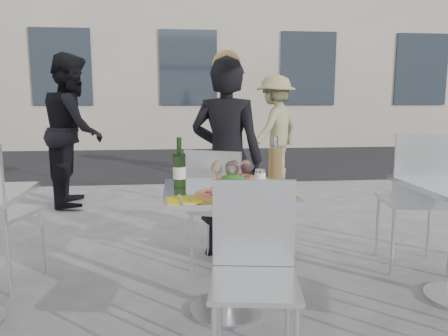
{
  "coord_description": "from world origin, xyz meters",
  "views": [
    {
      "loc": [
        -0.27,
        -2.44,
        1.27
      ],
      "look_at": [
        0.0,
        0.15,
        0.85
      ],
      "focal_mm": 35.0,
      "sensor_mm": 36.0,
      "label": 1
    }
  ],
  "objects": [
    {
      "name": "napkin_right",
      "position": [
        0.27,
        -0.16,
        0.75
      ],
      "size": [
        0.24,
        0.24,
        0.01
      ],
      "rotation": [
        0.0,
        0.0,
        -0.49
      ],
      "color": "yellow",
      "rests_on": "main_table"
    },
    {
      "name": "chair_near",
      "position": [
        0.07,
        -0.52,
        0.52
      ],
      "size": [
        0.46,
        0.47,
        0.88
      ],
      "rotation": [
        0.0,
        0.0,
        -0.15
      ],
      "color": "silver",
      "rests_on": "ground"
    },
    {
      "name": "main_table",
      "position": [
        0.0,
        0.0,
        0.54
      ],
      "size": [
        0.72,
        0.72,
        0.75
      ],
      "color": "#B7BABF",
      "rests_on": "ground"
    },
    {
      "name": "salad_plate",
      "position": [
        0.04,
        0.01,
        0.79
      ],
      "size": [
        0.22,
        0.22,
        0.09
      ],
      "color": "white",
      "rests_on": "main_table"
    },
    {
      "name": "chair_far",
      "position": [
        0.0,
        0.63,
        0.54
      ],
      "size": [
        0.55,
        0.56,
        0.91
      ],
      "rotation": [
        0.0,
        0.0,
        2.72
      ],
      "color": "silver",
      "rests_on": "ground"
    },
    {
      "name": "ground",
      "position": [
        0.0,
        0.0,
        0.0
      ],
      "size": [
        80.0,
        80.0,
        0.0
      ],
      "primitive_type": "plane",
      "color": "slate"
    },
    {
      "name": "street_asphalt",
      "position": [
        0.0,
        6.5,
        0.0
      ],
      "size": [
        24.0,
        5.0,
        0.0
      ],
      "primitive_type": "cube",
      "color": "black",
      "rests_on": "ground"
    },
    {
      "name": "pedestrian_a",
      "position": [
        -1.51,
        2.92,
        0.89
      ],
      "size": [
        0.77,
        0.94,
        1.79
      ],
      "primitive_type": "imported",
      "rotation": [
        0.0,
        0.0,
        1.69
      ],
      "color": "black",
      "rests_on": "ground"
    },
    {
      "name": "pedestrian_b",
      "position": [
        1.22,
        4.17,
        0.81
      ],
      "size": [
        1.15,
        1.17,
        1.62
      ],
      "primitive_type": "imported",
      "rotation": [
        0.0,
        0.0,
        3.95
      ],
      "color": "#918B5E",
      "rests_on": "ground"
    },
    {
      "name": "wineglass_white_a",
      "position": [
        -0.05,
        0.07,
        0.86
      ],
      "size": [
        0.07,
        0.07,
        0.16
      ],
      "color": "white",
      "rests_on": "main_table"
    },
    {
      "name": "sugar_shaker",
      "position": [
        0.2,
        0.03,
        0.8
      ],
      "size": [
        0.06,
        0.06,
        0.11
      ],
      "color": "white",
      "rests_on": "main_table"
    },
    {
      "name": "wineglass_red_b",
      "position": [
        0.13,
        0.11,
        0.86
      ],
      "size": [
        0.07,
        0.07,
        0.16
      ],
      "color": "white",
      "rests_on": "main_table"
    },
    {
      "name": "napkin_left",
      "position": [
        -0.25,
        -0.24,
        0.75
      ],
      "size": [
        0.19,
        0.2,
        0.01
      ],
      "rotation": [
        0.0,
        0.0,
        0.08
      ],
      "color": "yellow",
      "rests_on": "main_table"
    },
    {
      "name": "woman_diner",
      "position": [
        0.1,
        0.95,
        0.79
      ],
      "size": [
        0.68,
        0.57,
        1.58
      ],
      "primitive_type": "imported",
      "rotation": [
        0.0,
        0.0,
        2.75
      ],
      "color": "black",
      "rests_on": "ground"
    },
    {
      "name": "wineglass_white_b",
      "position": [
        0.03,
        0.03,
        0.86
      ],
      "size": [
        0.07,
        0.07,
        0.16
      ],
      "color": "white",
      "rests_on": "main_table"
    },
    {
      "name": "wine_bottle",
      "position": [
        -0.27,
        0.07,
        0.86
      ],
      "size": [
        0.07,
        0.08,
        0.29
      ],
      "color": "#274E1D",
      "rests_on": "main_table"
    },
    {
      "name": "pizza_far",
      "position": [
        0.09,
        0.22,
        0.77
      ],
      "size": [
        0.3,
        0.3,
        0.03
      ],
      "color": "white",
      "rests_on": "main_table"
    },
    {
      "name": "wineglass_red_a",
      "position": [
        0.05,
        0.07,
        0.86
      ],
      "size": [
        0.07,
        0.07,
        0.16
      ],
      "color": "white",
      "rests_on": "main_table"
    },
    {
      "name": "pizza_near",
      "position": [
        -0.03,
        -0.18,
        0.76
      ],
      "size": [
        0.32,
        0.32,
        0.02
      ],
      "color": "tan",
      "rests_on": "main_table"
    },
    {
      "name": "side_chair_rfar",
      "position": [
        1.45,
        0.47,
        0.61
      ],
      "size": [
        0.55,
        0.56,
        1.03
      ],
      "rotation": [
        0.0,
        0.0,
        2.96
      ],
      "color": "silver",
      "rests_on": "ground"
    },
    {
      "name": "carafe",
      "position": [
        0.31,
        0.13,
        0.87
      ],
      "size": [
        0.08,
        0.08,
        0.29
      ],
      "color": "tan",
      "rests_on": "main_table"
    }
  ]
}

